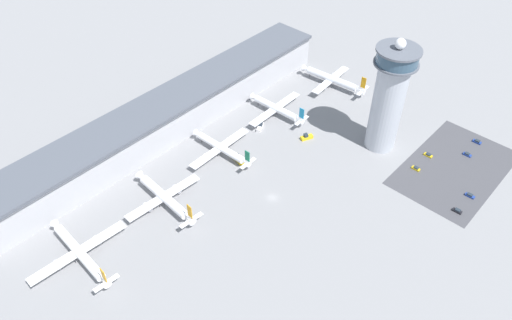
% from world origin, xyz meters
% --- Properties ---
extents(ground_plane, '(1000.00, 1000.00, 0.00)m').
position_xyz_m(ground_plane, '(0.00, 0.00, 0.00)').
color(ground_plane, gray).
extents(terminal_building, '(200.93, 25.00, 19.19)m').
position_xyz_m(terminal_building, '(0.00, 70.00, 9.69)').
color(terminal_building, '#B2B2B7').
rests_on(terminal_building, ground).
extents(control_tower, '(20.05, 20.05, 58.44)m').
position_xyz_m(control_tower, '(63.65, -15.09, 29.01)').
color(control_tower, '#ADB2BC').
rests_on(control_tower, ground).
extents(parking_lot_surface, '(64.00, 40.00, 0.01)m').
position_xyz_m(parking_lot_surface, '(72.72, -51.15, 0.00)').
color(parking_lot_surface, '#424247').
rests_on(parking_lot_surface, ground).
extents(airplane_gate_alpha, '(41.64, 41.63, 12.30)m').
position_xyz_m(airplane_gate_alpha, '(-76.25, 33.51, 4.36)').
color(airplane_gate_alpha, white).
rests_on(airplane_gate_alpha, ground).
extents(airplane_gate_bravo, '(37.69, 39.44, 12.98)m').
position_xyz_m(airplane_gate_bravo, '(-34.62, 32.15, 4.22)').
color(airplane_gate_bravo, white).
rests_on(airplane_gate_bravo, ground).
extents(airplane_gate_charlie, '(37.57, 36.50, 11.37)m').
position_xyz_m(airplane_gate_charlie, '(5.25, 37.69, 3.96)').
color(airplane_gate_charlie, white).
rests_on(airplane_gate_charlie, ground).
extents(airplane_gate_delta, '(38.00, 35.21, 11.94)m').
position_xyz_m(airplane_gate_delta, '(47.43, 38.73, 4.20)').
color(airplane_gate_delta, silver).
rests_on(airplane_gate_delta, ground).
extents(airplane_gate_echo, '(34.17, 41.08, 13.21)m').
position_xyz_m(airplane_gate_echo, '(90.02, 33.17, 4.51)').
color(airplane_gate_echo, silver).
rests_on(airplane_gate_echo, ground).
extents(service_truck_catering, '(7.27, 5.13, 2.89)m').
position_xyz_m(service_truck_catering, '(33.09, 37.29, 1.01)').
color(service_truck_catering, black).
rests_on(service_truck_catering, ground).
extents(service_truck_fuel, '(6.71, 4.64, 3.18)m').
position_xyz_m(service_truck_fuel, '(42.57, 14.22, 1.11)').
color(service_truck_fuel, black).
rests_on(service_truck_fuel, ground).
extents(service_truck_baggage, '(4.48, 7.75, 2.95)m').
position_xyz_m(service_truck_baggage, '(7.53, 28.32, 1.03)').
color(service_truck_baggage, black).
rests_on(service_truck_baggage, ground).
extents(car_white_wagon, '(1.86, 4.02, 1.36)m').
position_xyz_m(car_white_wagon, '(59.66, -37.90, 0.52)').
color(car_white_wagon, black).
rests_on(car_white_wagon, ground).
extents(car_navy_sedan, '(1.92, 4.22, 1.59)m').
position_xyz_m(car_navy_sedan, '(97.96, -50.72, 0.62)').
color(car_navy_sedan, black).
rests_on(car_navy_sedan, ground).
extents(car_maroon_suv, '(1.88, 4.06, 1.46)m').
position_xyz_m(car_maroon_suv, '(85.44, -51.37, 0.56)').
color(car_maroon_suv, black).
rests_on(car_maroon_suv, ground).
extents(car_silver_sedan, '(1.91, 4.21, 1.38)m').
position_xyz_m(car_silver_sedan, '(72.25, -37.54, 0.53)').
color(car_silver_sedan, black).
rests_on(car_silver_sedan, ground).
extents(car_yellow_taxi, '(1.92, 4.14, 1.51)m').
position_xyz_m(car_yellow_taxi, '(47.58, -64.52, 0.59)').
color(car_yellow_taxi, black).
rests_on(car_yellow_taxi, ground).
extents(car_green_van, '(1.80, 4.26, 1.48)m').
position_xyz_m(car_green_van, '(59.96, -64.51, 0.57)').
color(car_green_van, black).
rests_on(car_green_van, ground).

